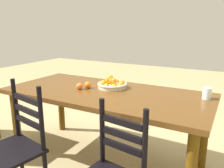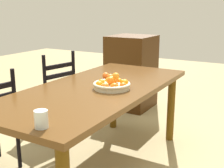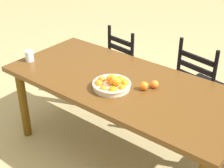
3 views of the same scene
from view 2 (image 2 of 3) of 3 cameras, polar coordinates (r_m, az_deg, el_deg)
The scene contains 8 objects.
ground_plane at distance 2.85m, azimuth -2.71°, elevation -15.58°, with size 12.00×12.00×0.00m, color tan.
dining_table at distance 2.58m, azimuth -2.89°, elevation -2.47°, with size 2.03×0.92×0.77m.
chair_by_cabinet at distance 3.39m, azimuth -11.25°, elevation -2.44°, with size 0.52×0.52×0.96m.
cabinet at distance 4.33m, azimuth 3.71°, elevation 2.30°, with size 0.60×0.59×1.04m, color #3A2009.
fruit_bowl at distance 2.47m, azimuth 0.04°, elevation -0.03°, with size 0.31×0.31×0.13m.
orange_loose_0 at distance 2.80m, azimuth -1.19°, elevation 1.54°, with size 0.06×0.06×0.06m, color orange.
orange_loose_1 at distance 2.72m, azimuth -0.35°, elevation 1.20°, with size 0.07×0.07×0.07m, color orange.
drinking_glass at distance 1.72m, azimuth -13.30°, elevation -6.51°, with size 0.08×0.08×0.10m, color silver.
Camera 2 is at (-2.07, -1.34, 1.42)m, focal length 48.17 mm.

